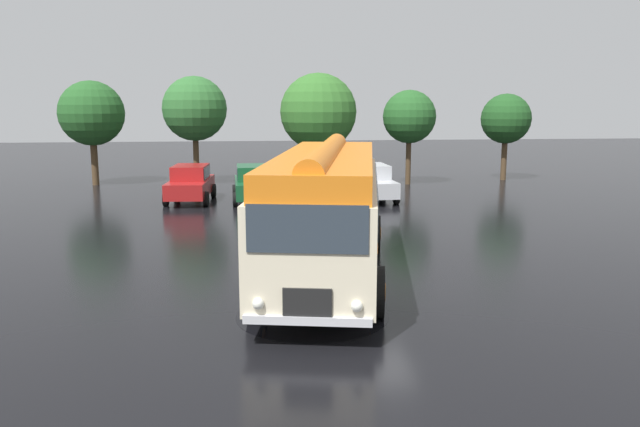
{
  "coord_description": "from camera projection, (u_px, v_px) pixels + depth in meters",
  "views": [
    {
      "loc": [
        -2.95,
        -15.32,
        4.48
      ],
      "look_at": [
        -0.95,
        1.89,
        1.4
      ],
      "focal_mm": 35.0,
      "sensor_mm": 36.0,
      "label": 1
    }
  ],
  "objects": [
    {
      "name": "car_far_right",
      "position": [
        371.0,
        182.0,
        29.04
      ],
      "size": [
        2.05,
        4.24,
        1.66
      ],
      "color": "#B7BABF",
      "rests_on": "ground"
    },
    {
      "name": "tree_centre",
      "position": [
        319.0,
        110.0,
        33.7
      ],
      "size": [
        4.14,
        4.14,
        6.09
      ],
      "color": "#4C3823",
      "rests_on": "ground"
    },
    {
      "name": "car_near_left",
      "position": [
        190.0,
        183.0,
        28.64
      ],
      "size": [
        2.19,
        4.31,
        1.66
      ],
      "color": "maroon",
      "rests_on": "ground"
    },
    {
      "name": "tree_far_left",
      "position": [
        91.0,
        113.0,
        33.76
      ],
      "size": [
        3.52,
        3.52,
        5.69
      ],
      "color": "#4C3823",
      "rests_on": "ground"
    },
    {
      "name": "tree_right_of_centre",
      "position": [
        409.0,
        118.0,
        34.3
      ],
      "size": [
        2.92,
        2.92,
        5.2
      ],
      "color": "#4C3823",
      "rests_on": "ground"
    },
    {
      "name": "car_mid_right",
      "position": [
        309.0,
        183.0,
        28.74
      ],
      "size": [
        2.27,
        4.35,
        1.66
      ],
      "color": "#144C28",
      "rests_on": "ground"
    },
    {
      "name": "tree_left_of_centre",
      "position": [
        193.0,
        110.0,
        34.39
      ],
      "size": [
        3.55,
        3.55,
        5.95
      ],
      "color": "#4C3823",
      "rests_on": "ground"
    },
    {
      "name": "tree_far_right",
      "position": [
        506.0,
        119.0,
        36.21
      ],
      "size": [
        2.89,
        2.89,
        5.02
      ],
      "color": "#4C3823",
      "rests_on": "ground"
    },
    {
      "name": "car_mid_left",
      "position": [
        254.0,
        183.0,
        28.57
      ],
      "size": [
        2.05,
        4.25,
        1.66
      ],
      "color": "#144C28",
      "rests_on": "ground"
    },
    {
      "name": "puddle_patch",
      "position": [
        312.0,
        315.0,
        13.33
      ],
      "size": [
        3.28,
        3.28,
        0.01
      ],
      "primitive_type": "cylinder",
      "color": "black",
      "rests_on": "ground"
    },
    {
      "name": "ground_plane",
      "position": [
        365.0,
        279.0,
        16.1
      ],
      "size": [
        120.0,
        120.0,
        0.0
      ],
      "primitive_type": "plane",
      "color": "black"
    },
    {
      "name": "vintage_bus",
      "position": [
        327.0,
        205.0,
        16.04
      ],
      "size": [
        4.4,
        10.37,
        3.49
      ],
      "color": "beige",
      "rests_on": "ground"
    }
  ]
}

